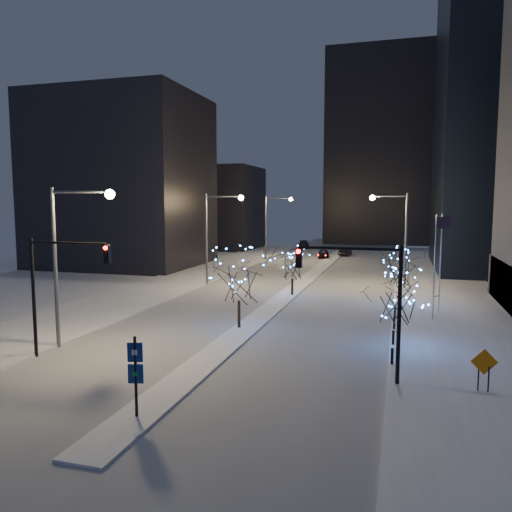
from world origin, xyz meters
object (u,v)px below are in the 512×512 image
at_px(car_far, 303,245).
at_px(holiday_tree_plaza_far, 400,269).
at_px(car_near, 324,254).
at_px(street_lamp_w_mid, 215,226).
at_px(street_lamp_w_far, 272,219).
at_px(street_lamp_w_near, 69,245).
at_px(traffic_signal_east, 367,290).
at_px(construction_sign, 484,366).
at_px(traffic_signal_west, 55,278).
at_px(holiday_tree_plaza_near, 399,299).
at_px(car_mid, 345,252).
at_px(holiday_tree_median_far, 292,264).
at_px(wayfinding_sign, 136,369).
at_px(street_lamp_east, 397,228).
at_px(holiday_tree_median_near, 239,277).

xyz_separation_m(car_far, holiday_tree_plaza_far, (18.48, -51.78, 2.53)).
bearing_deg(car_near, street_lamp_w_mid, -112.09).
bearing_deg(street_lamp_w_far, street_lamp_w_near, -90.00).
xyz_separation_m(traffic_signal_east, car_far, (-16.92, 72.23, -4.02)).
height_order(traffic_signal_east, construction_sign, traffic_signal_east).
bearing_deg(traffic_signal_west, car_near, 83.03).
bearing_deg(street_lamp_w_far, car_far, 87.42).
bearing_deg(construction_sign, traffic_signal_west, 175.86).
xyz_separation_m(traffic_signal_east, holiday_tree_plaza_near, (1.56, 6.92, -1.66)).
relative_size(car_mid, holiday_tree_plaza_near, 0.82).
relative_size(car_near, holiday_tree_plaza_far, 0.80).
bearing_deg(street_lamp_w_far, holiday_tree_median_far, -71.98).
height_order(street_lamp_w_near, traffic_signal_east, street_lamp_w_near).
distance_m(street_lamp_w_mid, traffic_signal_west, 27.06).
distance_m(street_lamp_w_far, traffic_signal_west, 52.04).
relative_size(holiday_tree_plaza_near, wayfinding_sign, 1.34).
relative_size(car_near, wayfinding_sign, 1.20).
height_order(traffic_signal_east, car_near, traffic_signal_east).
height_order(street_lamp_w_near, street_lamp_east, same).
xyz_separation_m(street_lamp_w_far, car_near, (7.44, 4.74, -5.77)).
bearing_deg(street_lamp_east, street_lamp_w_mid, -171.04).
relative_size(traffic_signal_east, construction_sign, 3.38).
bearing_deg(holiday_tree_median_near, holiday_tree_plaza_near, -7.80).
bearing_deg(holiday_tree_plaza_near, traffic_signal_east, -102.71).
distance_m(street_lamp_w_near, construction_sign, 23.93).
height_order(street_lamp_w_mid, traffic_signal_west, street_lamp_w_mid).
distance_m(street_lamp_w_far, street_lamp_east, 29.08).
distance_m(street_lamp_w_near, street_lamp_w_far, 50.00).
xyz_separation_m(holiday_tree_median_far, holiday_tree_plaza_near, (10.00, -15.07, -0.01)).
xyz_separation_m(street_lamp_w_mid, construction_sign, (23.36, -25.94, -5.10)).
distance_m(street_lamp_w_far, holiday_tree_median_near, 43.49).
height_order(street_lamp_w_mid, holiday_tree_median_near, street_lamp_w_mid).
xyz_separation_m(traffic_signal_west, holiday_tree_plaza_near, (18.94, 7.92, -1.66)).
bearing_deg(holiday_tree_median_far, car_mid, 88.52).
bearing_deg(car_near, street_lamp_east, -74.63).
bearing_deg(construction_sign, street_lamp_w_mid, 125.20).
height_order(street_lamp_w_near, construction_sign, street_lamp_w_near).
xyz_separation_m(traffic_signal_east, car_near, (-10.44, 55.74, -4.03)).
bearing_deg(street_lamp_east, holiday_tree_plaza_near, -88.92).
distance_m(street_lamp_w_near, holiday_tree_plaza_near, 20.60).
xyz_separation_m(street_lamp_w_near, construction_sign, (23.36, -0.94, -5.10)).
relative_size(street_lamp_w_mid, car_mid, 2.54).
height_order(street_lamp_east, holiday_tree_median_near, street_lamp_east).
distance_m(street_lamp_w_near, car_near, 55.54).
relative_size(car_far, holiday_tree_median_far, 1.08).
distance_m(street_lamp_w_mid, holiday_tree_plaza_far, 20.47).
relative_size(holiday_tree_median_far, construction_sign, 2.26).
xyz_separation_m(holiday_tree_plaza_near, wayfinding_sign, (-10.46, -13.92, -0.91)).
xyz_separation_m(car_far, holiday_tree_median_far, (8.48, -50.24, 2.38)).
distance_m(street_lamp_w_far, construction_sign, 56.27).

